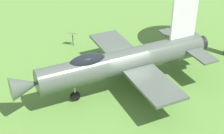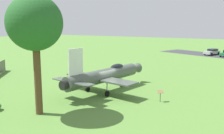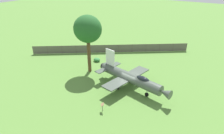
% 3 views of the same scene
% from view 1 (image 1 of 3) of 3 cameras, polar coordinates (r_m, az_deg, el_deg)
% --- Properties ---
extents(ground_plane, '(200.00, 200.00, 0.00)m').
position_cam_1_polar(ground_plane, '(21.46, 1.98, -3.38)').
color(ground_plane, '#568438').
extents(display_jet, '(12.63, 9.17, 5.26)m').
position_cam_1_polar(display_jet, '(20.29, 1.22, 0.80)').
color(display_jet, '#4C564C').
rests_on(display_jet, ground_plane).
extents(info_plaque, '(0.68, 0.72, 1.14)m').
position_cam_1_polar(info_plaque, '(26.03, -6.65, 5.32)').
color(info_plaque, '#333333').
rests_on(info_plaque, ground_plane).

